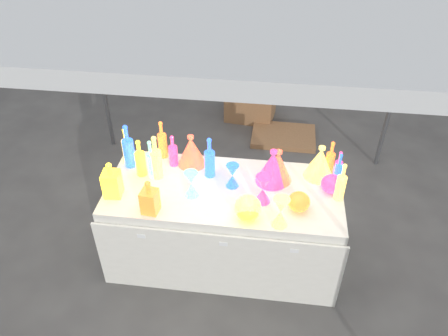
# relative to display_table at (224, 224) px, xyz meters

# --- Properties ---
(ground) EXTENTS (80.00, 80.00, 0.00)m
(ground) POSITION_rel_display_table_xyz_m (-0.00, 0.01, -0.37)
(ground) COLOR #5B5854
(ground) RESTS_ON ground
(display_table) EXTENTS (1.84, 0.83, 0.75)m
(display_table) POSITION_rel_display_table_xyz_m (0.00, 0.00, 0.00)
(display_table) COLOR white
(display_table) RESTS_ON ground
(cardboard_box_closed) EXTENTS (0.64, 0.50, 0.43)m
(cardboard_box_closed) POSITION_rel_display_table_xyz_m (0.04, 2.31, -0.16)
(cardboard_box_closed) COLOR #8F6440
(cardboard_box_closed) RESTS_ON ground
(cardboard_box_flat) EXTENTS (0.75, 0.54, 0.06)m
(cardboard_box_flat) POSITION_rel_display_table_xyz_m (0.48, 1.87, -0.34)
(cardboard_box_flat) COLOR #8F6440
(cardboard_box_flat) RESTS_ON ground
(bottle_0) EXTENTS (0.10, 0.10, 0.32)m
(bottle_0) POSITION_rel_display_table_xyz_m (-0.83, 0.27, 0.53)
(bottle_0) COLOR #EB3F16
(bottle_0) RESTS_ON display_table
(bottle_1) EXTENTS (0.12, 0.12, 0.39)m
(bottle_1) POSITION_rel_display_table_xyz_m (-0.79, 0.20, 0.57)
(bottle_1) COLOR #198D4E
(bottle_1) RESTS_ON display_table
(bottle_2) EXTENTS (0.09, 0.09, 0.34)m
(bottle_2) POSITION_rel_display_table_xyz_m (-0.56, 0.36, 0.55)
(bottle_2) COLOR orange
(bottle_2) RESTS_ON display_table
(bottle_3) EXTENTS (0.09, 0.09, 0.28)m
(bottle_3) POSITION_rel_display_table_xyz_m (-0.45, 0.26, 0.52)
(bottle_3) COLOR #1A459A
(bottle_3) RESTS_ON display_table
(bottle_4) EXTENTS (0.11, 0.11, 0.38)m
(bottle_4) POSITION_rel_display_table_xyz_m (-0.54, 0.09, 0.57)
(bottle_4) COLOR #147E79
(bottle_4) RESTS_ON display_table
(bottle_5) EXTENTS (0.09, 0.09, 0.34)m
(bottle_5) POSITION_rel_display_table_xyz_m (-0.58, 0.09, 0.55)
(bottle_5) COLOR #A82157
(bottle_5) RESTS_ON display_table
(bottle_6) EXTENTS (0.11, 0.11, 0.32)m
(bottle_6) POSITION_rel_display_table_xyz_m (-0.67, 0.10, 0.54)
(bottle_6) COLOR #EB3F16
(bottle_6) RESTS_ON display_table
(bottle_7) EXTENTS (0.11, 0.11, 0.35)m
(bottle_7) POSITION_rel_display_table_xyz_m (-0.13, 0.16, 0.55)
(bottle_7) COLOR #198D4E
(bottle_7) RESTS_ON display_table
(decanter_0) EXTENTS (0.14, 0.14, 0.30)m
(decanter_0) POSITION_rel_display_table_xyz_m (-0.81, -0.16, 0.52)
(decanter_0) COLOR #EB3F16
(decanter_0) RESTS_ON display_table
(decanter_1) EXTENTS (0.13, 0.13, 0.28)m
(decanter_1) POSITION_rel_display_table_xyz_m (-0.49, -0.30, 0.51)
(decanter_1) COLOR orange
(decanter_1) RESTS_ON display_table
(hourglass_1) EXTENTS (0.15, 0.15, 0.23)m
(hourglass_1) POSITION_rel_display_table_xyz_m (0.30, -0.09, 0.49)
(hourglass_1) COLOR #1A459A
(hourglass_1) RESTS_ON display_table
(hourglass_2) EXTENTS (0.14, 0.14, 0.23)m
(hourglass_2) POSITION_rel_display_table_xyz_m (0.43, -0.32, 0.49)
(hourglass_2) COLOR #147E79
(hourglass_2) RESTS_ON display_table
(hourglass_3) EXTENTS (0.11, 0.11, 0.21)m
(hourglass_3) POSITION_rel_display_table_xyz_m (-0.23, -0.09, 0.48)
(hourglass_3) COLOR #A82157
(hourglass_3) RESTS_ON display_table
(hourglass_5) EXTENTS (0.13, 0.13, 0.20)m
(hourglass_5) POSITION_rel_display_table_xyz_m (0.06, 0.05, 0.47)
(hourglass_5) COLOR #198D4E
(hourglass_5) RESTS_ON display_table
(globe_0) EXTENTS (0.20, 0.20, 0.13)m
(globe_0) POSITION_rel_display_table_xyz_m (0.21, -0.29, 0.44)
(globe_0) COLOR #EB3F16
(globe_0) RESTS_ON display_table
(globe_1) EXTENTS (0.19, 0.19, 0.15)m
(globe_1) POSITION_rel_display_table_xyz_m (0.20, -0.27, 0.45)
(globe_1) COLOR #147E79
(globe_1) RESTS_ON display_table
(globe_2) EXTENTS (0.21, 0.21, 0.13)m
(globe_2) POSITION_rel_display_table_xyz_m (0.56, -0.15, 0.44)
(globe_2) COLOR orange
(globe_2) RESTS_ON display_table
(globe_3) EXTENTS (0.17, 0.17, 0.13)m
(globe_3) POSITION_rel_display_table_xyz_m (0.80, 0.08, 0.44)
(globe_3) COLOR #1A459A
(globe_3) RESTS_ON display_table
(lampshade_0) EXTENTS (0.27, 0.27, 0.27)m
(lampshade_0) POSITION_rel_display_table_xyz_m (-0.30, 0.29, 0.51)
(lampshade_0) COLOR gold
(lampshade_0) RESTS_ON display_table
(lampshade_1) EXTENTS (0.24, 0.24, 0.28)m
(lampshade_1) POSITION_rel_display_table_xyz_m (0.39, 0.17, 0.51)
(lampshade_1) COLOR gold
(lampshade_1) RESTS_ON display_table
(lampshade_2) EXTENTS (0.25, 0.25, 0.29)m
(lampshade_2) POSITION_rel_display_table_xyz_m (0.36, 0.15, 0.52)
(lampshade_2) COLOR #1A459A
(lampshade_2) RESTS_ON display_table
(lampshade_3) EXTENTS (0.30, 0.30, 0.28)m
(lampshade_3) POSITION_rel_display_table_xyz_m (0.72, 0.26, 0.51)
(lampshade_3) COLOR #147E79
(lampshade_3) RESTS_ON display_table
(bottle_8) EXTENTS (0.07, 0.07, 0.27)m
(bottle_8) POSITION_rel_display_table_xyz_m (0.86, 0.21, 0.51)
(bottle_8) COLOR #198D4E
(bottle_8) RESTS_ON display_table
(bottle_9) EXTENTS (0.09, 0.09, 0.31)m
(bottle_9) POSITION_rel_display_table_xyz_m (0.80, 0.29, 0.53)
(bottle_9) COLOR orange
(bottle_9) RESTS_ON display_table
(bottle_10) EXTENTS (0.07, 0.07, 0.27)m
(bottle_10) POSITION_rel_display_table_xyz_m (0.86, 0.23, 0.51)
(bottle_10) COLOR #1A459A
(bottle_10) RESTS_ON display_table
(bottle_11) EXTENTS (0.08, 0.08, 0.32)m
(bottle_11) POSITION_rel_display_table_xyz_m (0.86, 0.00, 0.54)
(bottle_11) COLOR #147E79
(bottle_11) RESTS_ON display_table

